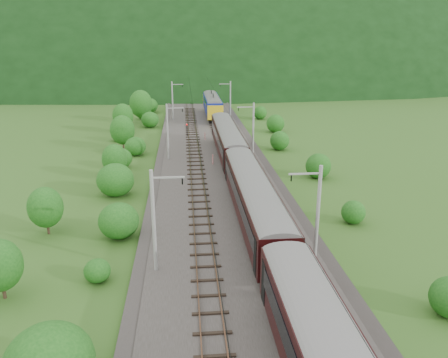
{
  "coord_description": "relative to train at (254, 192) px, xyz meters",
  "views": [
    {
      "loc": [
        -3.7,
        -29.97,
        17.32
      ],
      "look_at": [
        0.36,
        14.79,
        2.6
      ],
      "focal_mm": 35.0,
      "sensor_mm": 36.0,
      "label": 1
    }
  ],
  "objects": [
    {
      "name": "vegetation_right",
      "position": [
        10.19,
        14.61,
        -2.41
      ],
      "size": [
        5.28,
        107.59,
        3.05
      ],
      "color": "#184D14",
      "rests_on": "ground"
    },
    {
      "name": "overhead_wires",
      "position": [
        -2.4,
        2.77,
        3.36
      ],
      "size": [
        4.83,
        198.0,
        0.03
      ],
      "color": "black",
      "rests_on": "ground"
    },
    {
      "name": "train",
      "position": [
        0.0,
        0.0,
        0.0
      ],
      "size": [
        3.19,
        128.99,
        5.56
      ],
      "color": "black",
      "rests_on": "ground"
    },
    {
      "name": "track_left",
      "position": [
        -4.8,
        2.77,
        -3.37
      ],
      "size": [
        2.4,
        220.0,
        0.27
      ],
      "color": "#523423",
      "rests_on": "railbed"
    },
    {
      "name": "mountain_main",
      "position": [
        -2.4,
        252.77,
        -3.74
      ],
      "size": [
        504.0,
        360.0,
        244.0
      ],
      "primitive_type": "ellipsoid",
      "color": "black",
      "rests_on": "ground"
    },
    {
      "name": "signal",
      "position": [
        -5.77,
        40.23,
        -2.18
      ],
      "size": [
        0.24,
        0.24,
        2.15
      ],
      "color": "black",
      "rests_on": "railbed"
    },
    {
      "name": "vegetation_left",
      "position": [
        -15.81,
        12.24,
        -1.2
      ],
      "size": [
        10.82,
        148.99,
        6.86
      ],
      "color": "#184D14",
      "rests_on": "ground"
    },
    {
      "name": "hazard_post_near",
      "position": [
        -2.71,
        36.54,
        -2.79
      ],
      "size": [
        0.14,
        0.14,
        1.3
      ],
      "primitive_type": "cylinder",
      "color": "red",
      "rests_on": "railbed"
    },
    {
      "name": "track_right",
      "position": [
        -0.0,
        2.77,
        -3.37
      ],
      "size": [
        2.4,
        220.0,
        0.27
      ],
      "color": "#523423",
      "rests_on": "railbed"
    },
    {
      "name": "hazard_post_far",
      "position": [
        -2.36,
        21.43,
        -2.75
      ],
      "size": [
        0.15,
        0.15,
        1.38
      ],
      "primitive_type": "cylinder",
      "color": "red",
      "rests_on": "railbed"
    },
    {
      "name": "ground",
      "position": [
        -2.4,
        -7.23,
        -3.74
      ],
      "size": [
        600.0,
        600.0,
        0.0
      ],
      "primitive_type": "plane",
      "color": "#33581B",
      "rests_on": "ground"
    },
    {
      "name": "railbed",
      "position": [
        -2.4,
        2.77,
        -3.59
      ],
      "size": [
        14.0,
        220.0,
        0.3
      ],
      "primitive_type": "cube",
      "color": "#38332D",
      "rests_on": "ground"
    },
    {
      "name": "mountain_ridge",
      "position": [
        -122.4,
        292.77,
        -3.74
      ],
      "size": [
        336.0,
        280.0,
        132.0
      ],
      "primitive_type": "ellipsoid",
      "color": "black",
      "rests_on": "ground"
    },
    {
      "name": "catenary_left",
      "position": [
        -8.52,
        24.77,
        0.76
      ],
      "size": [
        2.54,
        192.28,
        8.0
      ],
      "color": "gray",
      "rests_on": "railbed"
    },
    {
      "name": "catenary_right",
      "position": [
        3.72,
        24.77,
        0.76
      ],
      "size": [
        2.54,
        192.28,
        8.0
      ],
      "color": "gray",
      "rests_on": "railbed"
    }
  ]
}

